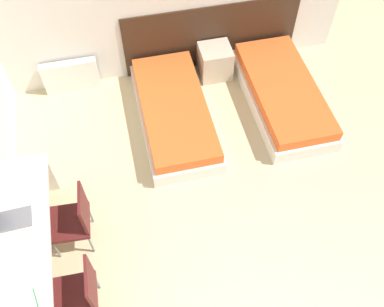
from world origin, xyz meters
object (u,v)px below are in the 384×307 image
Objects in this scene: bed_near_door at (283,94)px; nightstand at (215,62)px; chair_near_notebook at (80,293)px; laptop at (9,217)px; chair_near_laptop at (74,218)px; bed_near_window at (174,113)px.

nightstand is (-0.79, 0.80, 0.07)m from bed_near_door.
nightstand reaches higher than bed_near_door.
nightstand is at bearing 56.94° from chair_near_notebook.
laptop is (-2.77, -2.32, 0.55)m from nightstand.
chair_near_laptop is at bearing -133.58° from nightstand.
laptop is at bearing -156.94° from bed_near_door.
bed_near_window is 2.26× the size of chair_near_laptop.
chair_near_notebook is (0.00, -0.82, 0.00)m from chair_near_laptop.
bed_near_door is 3.78m from chair_near_notebook.
chair_near_laptop reaches higher than bed_near_door.
laptop is (-0.58, 0.80, 0.31)m from chair_near_notebook.
nightstand is 0.55× the size of chair_near_notebook.
nightstand is at bearing 134.43° from bed_near_door.
chair_near_laptop is (-2.19, -2.30, 0.24)m from nightstand.
chair_near_notebook is at bearing -56.06° from laptop.
laptop reaches higher than bed_near_window.
chair_near_notebook reaches higher than bed_near_window.
bed_near_door is at bearing 20.94° from laptop.
chair_near_notebook is (-1.40, -2.32, 0.31)m from bed_near_window.
nightstand is 3.18m from chair_near_laptop.
chair_near_notebook is (-2.98, -2.32, 0.31)m from bed_near_door.
laptop is at bearing -142.60° from bed_near_window.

